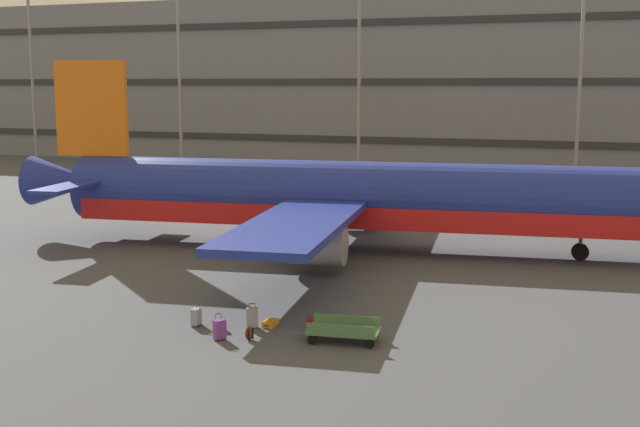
{
  "coord_description": "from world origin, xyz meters",
  "views": [
    {
      "loc": [
        15.44,
        -43.62,
        9.3
      ],
      "look_at": [
        2.09,
        -7.0,
        3.0
      ],
      "focal_mm": 45.16,
      "sensor_mm": 36.0,
      "label": 1
    }
  ],
  "objects": [
    {
      "name": "ground_plane",
      "position": [
        0.0,
        0.0,
        0.0
      ],
      "size": [
        600.0,
        600.0,
        0.0
      ],
      "primitive_type": "plane",
      "color": "#424449"
    },
    {
      "name": "backpack_orange",
      "position": [
        1.77,
        -17.11,
        0.23
      ],
      "size": [
        0.37,
        0.31,
        0.53
      ],
      "color": "#592619",
      "rests_on": "ground_plane"
    },
    {
      "name": "backpack_navy",
      "position": [
        4.85,
        -15.66,
        0.21
      ],
      "size": [
        0.41,
        0.38,
        0.48
      ],
      "color": "maroon",
      "rests_on": "ground_plane"
    },
    {
      "name": "airliner",
      "position": [
        1.39,
        -1.11,
        2.97
      ],
      "size": [
        38.88,
        31.51,
        10.68
      ],
      "color": "navy",
      "rests_on": "ground_plane"
    },
    {
      "name": "suitcase_small",
      "position": [
        3.31,
        -15.97,
        0.11
      ],
      "size": [
        0.45,
        0.74,
        0.23
      ],
      "color": "orange",
      "rests_on": "ground_plane"
    },
    {
      "name": "suitcase_laid_flat",
      "position": [
        2.75,
        -16.45,
        0.42
      ],
      "size": [
        0.5,
        0.39,
        0.96
      ],
      "color": "gray",
      "rests_on": "ground_plane"
    },
    {
      "name": "light_mast_far_left",
      "position": [
        -50.27,
        36.1,
        13.23
      ],
      "size": [
        1.8,
        0.5,
        23.04
      ],
      "color": "gray",
      "rests_on": "ground_plane"
    },
    {
      "name": "light_mast_center_left",
      "position": [
        -9.37,
        36.1,
        11.17
      ],
      "size": [
        1.8,
        0.5,
        19.05
      ],
      "color": "gray",
      "rests_on": "ground_plane"
    },
    {
      "name": "backpack_black",
      "position": [
        3.27,
        -17.83,
        0.24
      ],
      "size": [
        0.37,
        0.41,
        0.56
      ],
      "color": "#592619",
      "rests_on": "ground_plane"
    },
    {
      "name": "suitcase_purple",
      "position": [
        0.58,
        -16.93,
        0.37
      ],
      "size": [
        0.31,
        0.46,
        0.83
      ],
      "color": "gray",
      "rests_on": "ground_plane"
    },
    {
      "name": "suitcase_upright",
      "position": [
        2.25,
        -18.2,
        0.4
      ],
      "size": [
        0.47,
        0.51,
        0.99
      ],
      "color": "#72388C",
      "rests_on": "ground_plane"
    },
    {
      "name": "baggage_cart",
      "position": [
        6.58,
        -16.84,
        0.43
      ],
      "size": [
        3.36,
        1.62,
        0.82
      ],
      "color": "#4C724C",
      "rests_on": "ground_plane"
    },
    {
      "name": "terminal_structure",
      "position": [
        0.0,
        50.28,
        9.54
      ],
      "size": [
        176.71,
        16.7,
        19.07
      ],
      "color": "slate",
      "rests_on": "ground_plane"
    },
    {
      "name": "light_mast_center_right",
      "position": [
        12.22,
        36.1,
        11.4
      ],
      "size": [
        1.8,
        0.5,
        19.49
      ],
      "color": "gray",
      "rests_on": "ground_plane"
    },
    {
      "name": "light_mast_left",
      "position": [
        -30.26,
        36.1,
        13.17
      ],
      "size": [
        1.8,
        0.5,
        22.92
      ],
      "color": "gray",
      "rests_on": "ground_plane"
    }
  ]
}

